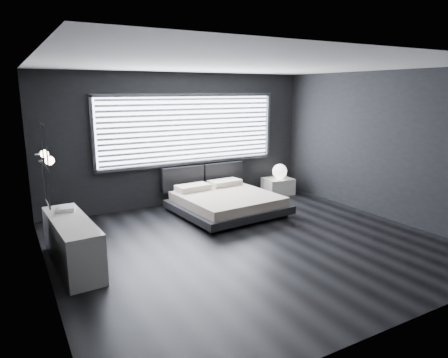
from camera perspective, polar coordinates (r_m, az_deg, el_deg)
room at (r=6.24m, az=3.83°, el=3.00°), size 6.04×6.00×2.80m
window at (r=8.66m, az=-4.86°, el=7.07°), size 4.14×0.09×1.52m
headboard at (r=8.88m, az=-2.98°, el=0.44°), size 1.96×0.16×0.52m
sconce_near at (r=5.29m, az=-23.69°, el=2.42°), size 0.18×0.11×0.11m
sconce_far at (r=5.88m, az=-24.31°, el=3.29°), size 0.18×0.11×0.11m
wall_art_upper at (r=4.66m, az=-24.30°, el=4.24°), size 0.01×0.48×0.48m
wall_art_lower at (r=4.98m, az=-24.09°, el=-0.78°), size 0.01×0.48×0.48m
bed at (r=8.06m, az=0.36°, el=-3.25°), size 2.11×2.03×0.51m
nightstand at (r=9.64m, az=7.72°, el=-1.01°), size 0.69×0.59×0.38m
orb_lamp at (r=9.57m, az=7.96°, el=1.10°), size 0.35×0.35×0.35m
dresser at (r=6.04m, az=-20.82°, el=-8.53°), size 0.58×1.74×0.69m
book_stack at (r=6.39m, az=-21.58°, el=-3.93°), size 0.31×0.36×0.06m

